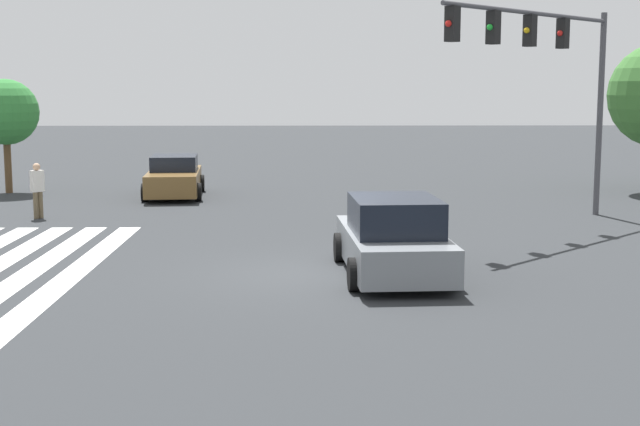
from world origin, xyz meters
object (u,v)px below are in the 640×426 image
Objects in this scene: traffic_signal_mast at (548,58)px; car_0 at (174,178)px; car_1 at (393,239)px; tree_corner_c at (5,112)px; pedestrian at (37,188)px.

car_0 is at bearing -77.04° from traffic_signal_mast.
car_0 is 0.98× the size of car_1.
traffic_signal_mast is at bearing 64.76° from tree_corner_c.
tree_corner_c is (-8.38, -17.77, -1.73)m from traffic_signal_mast.
tree_corner_c reaches higher than pedestrian.
tree_corner_c is at bearing 159.20° from pedestrian.
traffic_signal_mast is 1.26× the size of car_1.
traffic_signal_mast is 9.10m from car_1.
traffic_signal_mast reaches higher than tree_corner_c.
car_0 is 2.85× the size of pedestrian.
car_1 is 2.91× the size of pedestrian.
car_1 is at bearing 8.24° from traffic_signal_mast.
traffic_signal_mast reaches higher than car_1.
traffic_signal_mast reaches higher than pedestrian.
tree_corner_c reaches higher than car_0.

